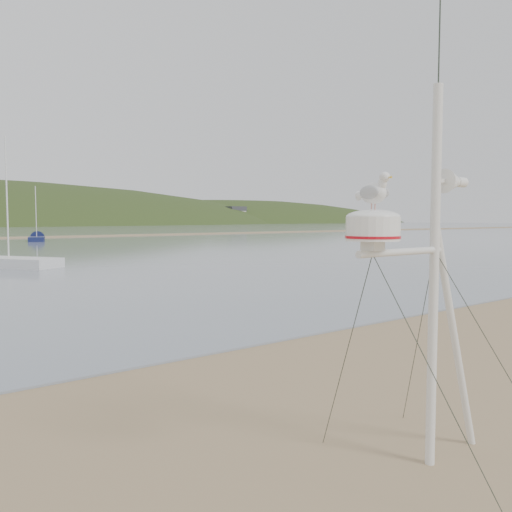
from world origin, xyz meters
TOP-DOWN VIEW (x-y plane):
  - ground at (0.00, 0.00)m, footprint 560.00×560.00m
  - mast_rig at (2.85, -1.31)m, footprint 2.13×2.28m
  - sailboat_blue_far at (17.20, 60.13)m, footprint 3.68×6.92m

SIDE VIEW (x-z plane):
  - ground at x=0.00m, z-range 0.00..0.00m
  - sailboat_blue_far at x=17.20m, z-range -3.05..3.66m
  - mast_rig at x=2.85m, z-range -1.25..3.57m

